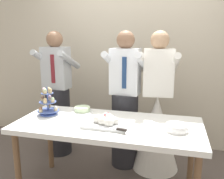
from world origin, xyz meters
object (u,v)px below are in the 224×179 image
object	(u,v)px
person_groom	(125,108)
person_bride	(156,123)
plate_stack	(177,128)
round_cake	(82,110)
cupcake_stand	(48,103)
dessert_table	(108,130)
main_cake_tray	(106,121)
person_guest	(58,101)

from	to	relation	value
person_groom	person_bride	size ratio (longest dim) A/B	1.00
plate_stack	person_bride	xyz separation A→B (m)	(-0.23, 0.69, -0.23)
round_cake	cupcake_stand	bearing A→B (deg)	-152.48
dessert_table	main_cake_tray	xyz separation A→B (m)	(0.01, -0.07, 0.12)
plate_stack	person_groom	size ratio (longest dim) A/B	0.12
dessert_table	round_cake	bearing A→B (deg)	144.97
person_groom	plate_stack	bearing A→B (deg)	-47.71
person_bride	person_groom	bearing A→B (deg)	-176.78
dessert_table	person_bride	world-z (taller)	person_bride
dessert_table	person_groom	xyz separation A→B (m)	(0.04, 0.62, 0.05)
cupcake_stand	plate_stack	size ratio (longest dim) A/B	1.57
plate_stack	person_guest	world-z (taller)	person_guest
plate_stack	cupcake_stand	bearing A→B (deg)	174.29
round_cake	person_bride	world-z (taller)	person_bride
dessert_table	round_cake	size ratio (longest dim) A/B	7.50
dessert_table	main_cake_tray	bearing A→B (deg)	-85.87
round_cake	person_groom	world-z (taller)	person_groom
main_cake_tray	person_guest	distance (m)	1.19
cupcake_stand	person_bride	world-z (taller)	person_bride
person_bride	person_guest	distance (m)	1.33
plate_stack	person_groom	world-z (taller)	person_groom
cupcake_stand	round_cake	size ratio (longest dim) A/B	1.27
round_cake	person_guest	world-z (taller)	person_guest
main_cake_tray	person_guest	size ratio (longest dim) A/B	0.26
plate_stack	person_bride	distance (m)	0.76
main_cake_tray	plate_stack	xyz separation A→B (m)	(0.65, 0.02, -0.01)
person_groom	person_guest	distance (m)	0.94
dessert_table	cupcake_stand	bearing A→B (deg)	172.91
person_guest	person_bride	bearing A→B (deg)	-2.82
dessert_table	person_guest	distance (m)	1.14
main_cake_tray	round_cake	size ratio (longest dim) A/B	1.80
cupcake_stand	person_groom	distance (m)	0.92
dessert_table	person_groom	size ratio (longest dim) A/B	1.08
dessert_table	plate_stack	size ratio (longest dim) A/B	9.28
round_cake	main_cake_tray	bearing A→B (deg)	-41.54
person_bride	plate_stack	bearing A→B (deg)	-71.87
person_bride	cupcake_stand	bearing A→B (deg)	-153.39
round_cake	person_bride	bearing A→B (deg)	26.24
main_cake_tray	plate_stack	size ratio (longest dim) A/B	2.23
person_groom	person_guest	xyz separation A→B (m)	(-0.94, 0.09, 0.00)
person_guest	person_groom	bearing A→B (deg)	-5.27
dessert_table	person_guest	bearing A→B (deg)	141.63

